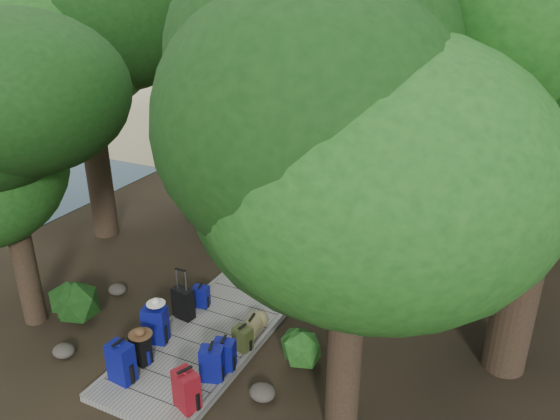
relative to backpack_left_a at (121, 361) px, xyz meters
The scene contains 47 objects.
ground 4.45m from the backpack_left_a, 81.97° to the left, with size 120.00×120.00×0.00m, color #2E2417.
sand_beach 20.39m from the backpack_left_a, 88.27° to the left, with size 40.00×22.00×0.02m, color tan.
water_bay 42.99m from the backpack_left_a, 136.89° to the left, with size 50.00×60.00×0.02m, color #274250.
distant_hill 65.53m from the backpack_left_a, 126.94° to the left, with size 32.00×16.00×12.00m, color black.
boardwalk 5.43m from the backpack_left_a, 83.45° to the left, with size 2.00×12.00×0.12m, color gray.
backpack_left_a is the anchor object (origin of this frame).
backpack_left_b 0.51m from the backpack_left_a, 91.78° to the left, with size 0.34×0.24×0.63m, color black, non-canonical shape.
backpack_left_c 1.13m from the backpack_left_a, 98.15° to the left, with size 0.43×0.31×0.80m, color #09027C, non-canonical shape.
backpack_left_d 2.48m from the backpack_left_a, 91.53° to the left, with size 0.32×0.23×0.49m, color #09027C, non-canonical shape.
backpack_right_a 1.35m from the backpack_left_a, ahead, with size 0.41×0.29×0.74m, color maroon, non-canonical shape.
backpack_right_b 1.52m from the backpack_left_a, 27.16° to the left, with size 0.39×0.27×0.70m, color #09027C, non-canonical shape.
backpack_right_c 1.73m from the backpack_left_a, 35.96° to the left, with size 0.37×0.26×0.63m, color #09027C, non-canonical shape.
backpack_right_d 2.15m from the backpack_left_a, 48.81° to the left, with size 0.33×0.24×0.51m, color #363F19, non-canonical shape.
duffel_right_khaki 2.50m from the backpack_left_a, 57.25° to the left, with size 0.35×0.53×0.35m, color olive, non-canonical shape.
suitcase_on_boardwalk 1.98m from the backpack_left_a, 94.26° to the left, with size 0.42×0.23×0.65m, color black, non-canonical shape.
lone_suitcase_on_sand 12.68m from the backpack_left_a, 85.90° to the left, with size 0.46×0.26×0.72m, color black, non-canonical shape.
hat_brown 0.56m from the backpack_left_a, 84.34° to the left, with size 0.42×0.42×0.13m, color #51351E, non-canonical shape.
hat_white 1.26m from the backpack_left_a, 96.72° to the left, with size 0.35×0.35×0.12m, color silver, non-canonical shape.
kayak 15.54m from the backpack_left_a, 98.15° to the left, with size 0.67×3.05×0.30m, color #B4150F.
sun_lounger 14.07m from the backpack_left_a, 74.76° to the left, with size 0.65×2.02×0.65m, color silver, non-canonical shape.
tree_right_a 4.86m from the backpack_left_a, 12.59° to the left, with size 4.38×4.38×7.30m, color black, non-canonical shape.
tree_right_c 8.25m from the backpack_left_a, 54.19° to the left, with size 5.83×5.83×10.09m, color black, non-canonical shape.
tree_right_e 12.34m from the backpack_left_a, 65.25° to the left, with size 4.49×4.49×8.07m, color black, non-canonical shape.
tree_left_a 3.93m from the backpack_left_a, 166.19° to the left, with size 3.69×3.69×6.15m, color black, non-canonical shape.
tree_left_b 7.44m from the backpack_left_a, 134.97° to the left, with size 5.02×5.02×9.03m, color black, non-canonical shape.
tree_left_c 8.60m from the backpack_left_a, 115.19° to the left, with size 5.00×5.00×8.69m, color black, non-canonical shape.
tree_back_a 19.62m from the backpack_left_a, 92.24° to the left, with size 4.91×4.91×8.49m, color black, non-canonical shape.
tree_back_b 20.56m from the backpack_left_a, 83.97° to the left, with size 5.82×5.82×10.38m, color black, non-canonical shape.
tree_back_c 21.37m from the backpack_left_a, 75.02° to the left, with size 4.50×4.50×8.11m, color black, non-canonical shape.
tree_back_d 19.84m from the backpack_left_a, 103.84° to the left, with size 5.10×5.10×8.49m, color black, non-canonical shape.
palm_right_a 11.82m from the backpack_left_a, 73.46° to the left, with size 4.66×4.66×7.94m, color #124012, non-canonical shape.
palm_right_b 16.47m from the backpack_left_a, 69.38° to the left, with size 4.21×4.21×8.14m, color #124012, non-canonical shape.
palm_right_c 17.84m from the backpack_left_a, 81.65° to the left, with size 4.74×4.74×7.54m, color #124012, non-canonical shape.
palm_left_a 11.38m from the backpack_left_a, 110.15° to the left, with size 4.12×4.12×6.56m, color #124012, non-canonical shape.
rock_left_a 1.57m from the backpack_left_a, behind, with size 0.42×0.38×0.23m, color #4C473F, non-canonical shape.
rock_left_b 3.06m from the backpack_left_a, 133.43° to the left, with size 0.40×0.36×0.22m, color #4C473F, non-canonical shape.
rock_left_c 5.00m from the backpack_left_a, 98.17° to the left, with size 0.54×0.49×0.30m, color #4C473F, non-canonical shape.
rock_left_d 8.03m from the backpack_left_a, 102.41° to the left, with size 0.30×0.27×0.16m, color #4C473F, non-canonical shape.
rock_right_a 2.43m from the backpack_left_a, 18.59° to the left, with size 0.45×0.40×0.25m, color #4C473F, non-canonical shape.
rock_right_b 4.00m from the backpack_left_a, 43.19° to the left, with size 0.46×0.41×0.25m, color #4C473F, non-canonical shape.
rock_right_c 6.38m from the backpack_left_a, 70.78° to the left, with size 0.29×0.26×0.16m, color #4C473F, non-canonical shape.
shrub_left_a 2.29m from the backpack_left_a, 153.48° to the left, with size 1.01×1.01×0.91m, color #174715, non-canonical shape.
shrub_left_b 5.84m from the backpack_left_a, 103.36° to the left, with size 0.82×0.82×0.74m, color #174715, non-canonical shape.
shrub_left_c 8.98m from the backpack_left_a, 105.27° to the left, with size 1.14×1.14×1.03m, color #174715, non-canonical shape.
shrub_right_a 3.05m from the backpack_left_a, 33.76° to the left, with size 0.90×0.90×0.81m, color #174715, non-canonical shape.
shrub_right_b 7.28m from the backpack_left_a, 65.64° to the left, with size 1.28×1.28×1.15m, color #174715, non-canonical shape.
shrub_right_c 10.02m from the backpack_left_a, 75.91° to the left, with size 0.81×0.81×0.72m, color #174715, non-canonical shape.
Camera 1 is at (5.02, -9.80, 6.47)m, focal length 35.00 mm.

